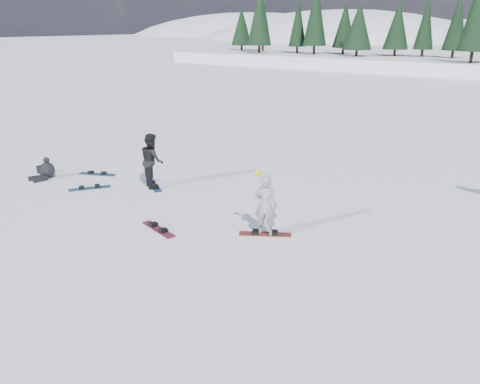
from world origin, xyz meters
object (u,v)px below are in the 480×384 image
seated_rider (46,170)px  snowboard_loose_a (90,188)px  snowboarder_man (152,160)px  snowboard_loose_b (159,229)px  snowboarder_woman (266,205)px  snowboard_loose_c (97,174)px  gear_bag (42,170)px

seated_rider → snowboard_loose_a: 2.43m
snowboarder_man → snowboard_loose_b: 4.15m
snowboarder_woman → seated_rider: 9.86m
seated_rider → snowboard_loose_c: bearing=64.2°
snowboarder_man → gear_bag: (-4.84, -1.46, -0.86)m
snowboarder_woman → seated_rider: size_ratio=1.85×
seated_rider → snowboard_loose_c: seated_rider is taller
snowboarder_woman → snowboarder_man: (-5.70, 1.21, 0.09)m
snowboarder_man → snowboard_loose_c: bearing=38.1°
snowboarder_man → snowboard_loose_c: 3.06m
snowboard_loose_a → gear_bag: bearing=124.1°
snowboarder_man → seated_rider: bearing=54.8°
snowboarder_woman → snowboard_loose_a: (-7.42, -0.35, -0.90)m
snowboarder_man → snowboard_loose_a: (-1.73, -1.57, -0.99)m
gear_bag → snowboard_loose_b: gear_bag is taller
snowboarder_man → gear_bag: bearing=49.1°
snowboard_loose_a → snowboard_loose_c: (-1.15, 1.27, 0.00)m
gear_bag → snowboard_loose_a: (3.11, -0.11, -0.14)m
snowboard_loose_c → snowboard_loose_b: bearing=-47.5°
snowboarder_woman → snowboard_loose_b: 3.27m
snowboard_loose_a → snowboard_loose_b: (4.68, -1.18, 0.00)m
seated_rider → snowboard_loose_b: bearing=7.5°
snowboarder_woman → snowboarder_man: size_ratio=0.98×
seated_rider → gear_bag: 0.76m
seated_rider → snowboard_loose_a: (2.41, 0.14, -0.31)m
snowboard_loose_b → snowboard_loose_c: (-5.83, 2.45, 0.00)m
gear_bag → snowboard_loose_a: 3.11m
snowboarder_man → snowboard_loose_a: bearing=74.5°
gear_bag → snowboard_loose_b: (7.78, -1.29, -0.14)m
seated_rider → snowboard_loose_c: size_ratio=0.71×
snowboarder_man → snowboard_loose_a: size_ratio=1.34×
gear_bag → snowboard_loose_c: size_ratio=0.30×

